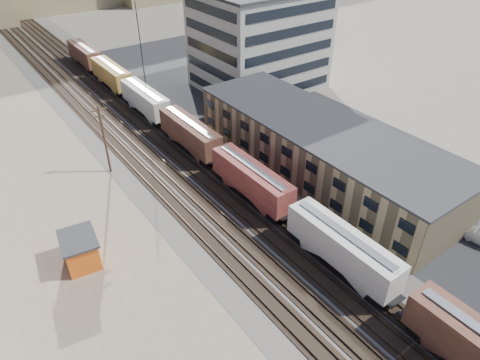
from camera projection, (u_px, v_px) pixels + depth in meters
ground at (398, 358)px, 36.20m from camera, size 300.00×300.00×0.00m
ballast_bed at (142, 133)px, 69.59m from camera, size 18.00×200.00×0.06m
dirt_yard at (29, 208)px, 53.20m from camera, size 24.00×180.00×0.03m
asphalt_lot at (304, 130)px, 70.27m from camera, size 26.00×120.00×0.04m
rail_tracks at (139, 133)px, 69.28m from camera, size 11.40×200.00×0.24m
freight_train at (218, 154)px, 58.60m from camera, size 3.00×119.74×4.46m
warehouse at (319, 149)px, 58.13m from camera, size 12.40×40.40×7.25m
office_tower at (259, 39)px, 81.30m from camera, size 22.60×18.60×18.45m
utility_pole_north at (104, 138)px, 57.15m from camera, size 2.20×0.32×10.00m
radio_mast at (142, 55)px, 74.07m from camera, size 1.20×0.16×18.00m
maintenance_shed at (81, 250)px, 44.53m from camera, size 4.20×5.10×3.40m
parked_car_blue at (315, 107)px, 75.74m from camera, size 4.34×6.53×1.67m
parked_car_far at (237, 72)px, 90.62m from camera, size 2.06×4.31×1.42m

